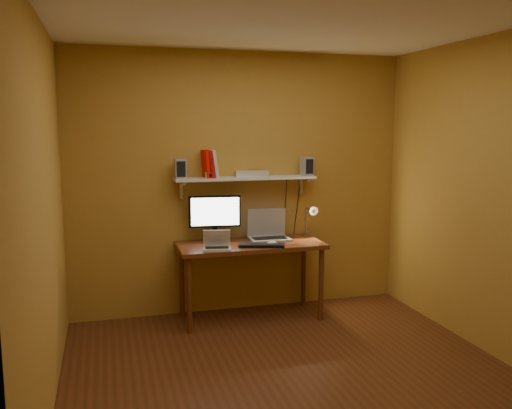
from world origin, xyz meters
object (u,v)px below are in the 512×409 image
object	(u,v)px
desk	(251,252)
mouse	(272,243)
keyboard	(262,245)
desk_lamp	(310,217)
router	(252,174)
speaker_left	(180,169)
monitor	(215,216)
wall_shelf	(245,178)
speaker_right	(307,166)
netbook	(217,244)
laptop	(268,231)
shelf_camera	(210,175)

from	to	relation	value
desk	mouse	bearing A→B (deg)	-39.82
keyboard	desk_lamp	bearing A→B (deg)	43.55
router	keyboard	bearing A→B (deg)	-91.60
desk_lamp	router	bearing A→B (deg)	172.73
speaker_left	monitor	bearing A→B (deg)	-7.26
mouse	wall_shelf	bearing A→B (deg)	104.71
desk	router	distance (m)	0.77
speaker_right	router	distance (m)	0.57
monitor	speaker_right	distance (m)	1.06
desk	netbook	size ratio (longest dim) A/B	5.02
laptop	speaker_left	xyz separation A→B (m)	(-0.86, 0.05, 0.64)
wall_shelf	mouse	distance (m)	0.70
laptop	speaker_right	xyz separation A→B (m)	(0.42, 0.04, 0.64)
netbook	monitor	bearing A→B (deg)	92.92
speaker_left	speaker_right	size ratio (longest dim) A/B	1.01
shelf_camera	router	xyz separation A→B (m)	(0.43, 0.07, -0.00)
laptop	speaker_right	distance (m)	0.77
desk_lamp	router	world-z (taller)	router
keyboard	mouse	size ratio (longest dim) A/B	4.05
wall_shelf	desk_lamp	distance (m)	0.77
desk_lamp	router	size ratio (longest dim) A/B	1.18
shelf_camera	speaker_left	bearing A→B (deg)	168.18
netbook	keyboard	bearing A→B (deg)	10.55
keyboard	speaker_left	size ratio (longest dim) A/B	2.27
laptop	shelf_camera	world-z (taller)	shelf_camera
speaker_right	shelf_camera	size ratio (longest dim) A/B	1.83
mouse	desk_lamp	world-z (taller)	desk_lamp
desk_lamp	wall_shelf	bearing A→B (deg)	174.12
shelf_camera	router	bearing A→B (deg)	8.99
monitor	router	distance (m)	0.56
shelf_camera	laptop	bearing A→B (deg)	1.27
desk_lamp	speaker_right	size ratio (longest dim) A/B	2.01
wall_shelf	mouse	world-z (taller)	wall_shelf
netbook	mouse	distance (m)	0.54
desk	router	bearing A→B (deg)	70.77
desk	speaker_left	size ratio (longest dim) A/B	7.44
wall_shelf	netbook	world-z (taller)	wall_shelf
desk_lamp	router	distance (m)	0.74
laptop	router	bearing A→B (deg)	161.50
keyboard	speaker_left	world-z (taller)	speaker_left
keyboard	speaker_left	xyz separation A→B (m)	(-0.70, 0.36, 0.71)
speaker_right	speaker_left	bearing A→B (deg)	170.34
keyboard	desk_lamp	xyz separation A→B (m)	(0.60, 0.30, 0.20)
keyboard	desk	bearing A→B (deg)	126.09
netbook	keyboard	distance (m)	0.43
speaker_right	desk_lamp	bearing A→B (deg)	-80.81
monitor	desk	bearing A→B (deg)	-20.03
monitor	netbook	world-z (taller)	monitor
mouse	speaker_right	size ratio (longest dim) A/B	0.56
keyboard	router	xyz separation A→B (m)	(0.01, 0.37, 0.64)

